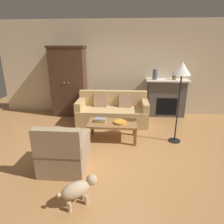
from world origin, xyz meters
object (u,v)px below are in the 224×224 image
at_px(fireplace, 166,98).
at_px(fruit_bowl, 120,122).
at_px(armoire, 69,81).
at_px(mantel_vase_bronze, 174,76).
at_px(dog, 78,189).
at_px(couch, 113,112).
at_px(mantel_vase_slate, 155,74).
at_px(book_stack, 100,120).
at_px(armchair_near_left, 64,153).
at_px(coffee_table, 112,125).
at_px(floor_lamp, 182,74).

bearing_deg(fireplace, fruit_bowl, -126.18).
relative_size(armoire, mantel_vase_bronze, 9.99).
bearing_deg(armoire, dog, -73.05).
bearing_deg(couch, mantel_vase_slate, 30.89).
xyz_separation_m(book_stack, armchair_near_left, (-0.47, -1.26, -0.15)).
xyz_separation_m(couch, mantel_vase_bronze, (1.76, 0.72, 0.91)).
height_order(coffee_table, mantel_vase_slate, mantel_vase_slate).
bearing_deg(coffee_table, armchair_near_left, -121.25).
relative_size(book_stack, mantel_vase_bronze, 1.22).
bearing_deg(coffee_table, mantel_vase_bronze, 46.03).
height_order(fruit_bowl, dog, fruit_bowl).
bearing_deg(fireplace, mantel_vase_slate, -177.30).
bearing_deg(floor_lamp, armoire, 149.64).
distance_m(mantel_vase_bronze, dog, 4.37).
bearing_deg(floor_lamp, dog, -130.65).
relative_size(fruit_bowl, mantel_vase_bronze, 1.35).
distance_m(fruit_bowl, floor_lamp, 1.64).
distance_m(armoire, dog, 3.95).
bearing_deg(couch, floor_lamp, -34.42).
bearing_deg(mantel_vase_slate, couch, -149.11).
relative_size(armchair_near_left, dog, 1.80).
bearing_deg(couch, armoire, 154.46).
bearing_deg(coffee_table, fruit_bowl, -14.34).
xyz_separation_m(mantel_vase_slate, dog, (-1.44, -3.76, -1.02)).
bearing_deg(coffee_table, fireplace, 49.53).
height_order(armchair_near_left, dog, armchair_near_left).
distance_m(armoire, floor_lamp, 3.35).
bearing_deg(book_stack, armchair_near_left, -110.58).
relative_size(fireplace, armchair_near_left, 1.43).
bearing_deg(dog, couch, 85.38).
relative_size(book_stack, armchair_near_left, 0.29).
distance_m(fruit_bowl, mantel_vase_slate, 2.19).
bearing_deg(dog, coffee_table, 81.06).
height_order(couch, floor_lamp, floor_lamp).
height_order(armoire, floor_lamp, armoire).
bearing_deg(mantel_vase_slate, mantel_vase_bronze, 0.00).
bearing_deg(fruit_bowl, dog, -104.21).
bearing_deg(armchair_near_left, mantel_vase_bronze, 50.77).
relative_size(couch, fruit_bowl, 6.89).
distance_m(coffee_table, fruit_bowl, 0.20).
distance_m(book_stack, floor_lamp, 2.00).
relative_size(fireplace, coffee_table, 1.15).
relative_size(fireplace, book_stack, 4.98).
relative_size(couch, dog, 3.95).
bearing_deg(armchair_near_left, floor_lamp, 29.87).
relative_size(book_stack, floor_lamp, 0.14).
height_order(fireplace, dog, fireplace).
height_order(book_stack, floor_lamp, floor_lamp).
relative_size(mantel_vase_slate, mantel_vase_bronze, 1.41).
bearing_deg(fruit_bowl, coffee_table, 165.66).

